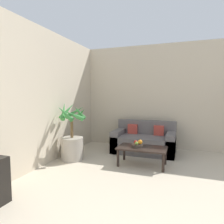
% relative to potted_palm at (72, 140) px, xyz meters
% --- Properties ---
extents(wall_left, '(0.06, 7.61, 2.70)m').
position_rel_potted_palm_xyz_m(wall_left, '(-0.38, -1.35, 0.93)').
color(wall_left, beige).
rests_on(wall_left, ground_plane).
extents(potted_palm, '(0.62, 0.68, 1.25)m').
position_rel_potted_palm_xyz_m(potted_palm, '(0.00, 0.00, 0.00)').
color(potted_palm, '#ADA393').
rests_on(potted_palm, ground_plane).
extents(sofa_loveseat, '(1.47, 0.83, 0.74)m').
position_rel_potted_palm_xyz_m(sofa_loveseat, '(1.35, 1.10, -0.16)').
color(sofa_loveseat, '#605B5B').
rests_on(sofa_loveseat, ground_plane).
extents(coffee_table, '(0.95, 0.52, 0.37)m').
position_rel_potted_palm_xyz_m(coffee_table, '(1.49, 0.16, -0.10)').
color(coffee_table, black).
rests_on(coffee_table, ground_plane).
extents(fruit_bowl, '(0.22, 0.22, 0.06)m').
position_rel_potted_palm_xyz_m(fruit_bowl, '(1.39, 0.15, -0.03)').
color(fruit_bowl, '#42382D').
rests_on(fruit_bowl, coffee_table).
extents(apple_red, '(0.07, 0.07, 0.07)m').
position_rel_potted_palm_xyz_m(apple_red, '(1.36, 0.16, 0.04)').
color(apple_red, red).
rests_on(apple_red, fruit_bowl).
extents(apple_green, '(0.07, 0.07, 0.07)m').
position_rel_potted_palm_xyz_m(apple_green, '(1.39, 0.08, 0.03)').
color(apple_green, olive).
rests_on(apple_green, fruit_bowl).
extents(orange_fruit, '(0.09, 0.09, 0.09)m').
position_rel_potted_palm_xyz_m(orange_fruit, '(1.45, 0.17, 0.05)').
color(orange_fruit, orange).
rests_on(orange_fruit, fruit_bowl).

